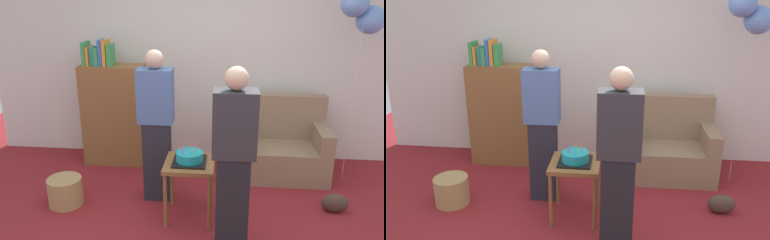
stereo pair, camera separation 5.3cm
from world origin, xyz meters
The scene contains 10 objects.
wall_back centered at (0.00, 2.05, 1.35)m, with size 6.00×0.10×2.70m, color silver.
couch centered at (0.88, 1.50, 0.34)m, with size 1.10×0.70×0.96m.
bookshelf centered at (-1.24, 1.65, 0.69)m, with size 0.80×0.36×1.62m.
side_table centered at (-0.14, 0.41, 0.51)m, with size 0.48×0.48×0.60m.
birthday_cake centered at (-0.14, 0.41, 0.65)m, with size 0.32×0.32×0.17m.
person_blowing_candles centered at (-0.52, 0.77, 0.83)m, with size 0.36×0.22×1.63m.
person_holding_cake centered at (0.28, -0.03, 0.83)m, with size 0.36×0.22×1.63m.
wicker_basket centered at (-1.48, 0.52, 0.15)m, with size 0.36×0.36×0.30m, color #A88451.
handbag centered at (1.35, 0.64, 0.10)m, with size 0.28×0.14×0.20m, color #473328.
balloon_bunch centered at (1.63, 1.46, 1.96)m, with size 0.50×0.36×2.20m.
Camera 2 is at (0.27, -2.95, 2.18)m, focal length 35.86 mm.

